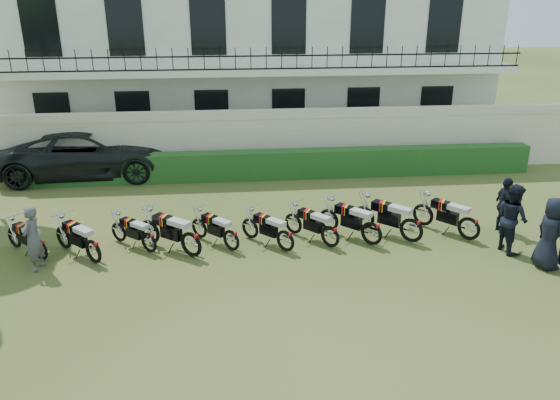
% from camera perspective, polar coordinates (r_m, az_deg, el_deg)
% --- Properties ---
extents(ground, '(100.00, 100.00, 0.00)m').
position_cam_1_polar(ground, '(12.95, -1.00, -8.19)').
color(ground, '#37471C').
rests_on(ground, ground).
extents(perimeter_wall, '(30.00, 0.35, 2.30)m').
position_cam_1_polar(perimeter_wall, '(19.94, -2.82, 6.19)').
color(perimeter_wall, beige).
rests_on(perimeter_wall, ground).
extents(hedge, '(18.00, 0.60, 1.00)m').
position_cam_1_polar(hedge, '(19.44, 0.28, 3.74)').
color(hedge, '#164018').
rests_on(hedge, ground).
extents(building, '(20.40, 9.60, 7.40)m').
position_cam_1_polar(building, '(25.35, -3.60, 15.28)').
color(building, white).
rests_on(building, ground).
extents(motorcycle_0, '(1.37, 1.21, 0.95)m').
position_cam_1_polar(motorcycle_0, '(14.80, -23.81, -4.28)').
color(motorcycle_0, black).
rests_on(motorcycle_0, ground).
extents(motorcycle_1, '(1.46, 1.40, 1.05)m').
position_cam_1_polar(motorcycle_1, '(14.13, -18.99, -4.57)').
color(motorcycle_1, black).
rests_on(motorcycle_1, ground).
extents(motorcycle_2, '(1.35, 1.15, 0.92)m').
position_cam_1_polar(motorcycle_2, '(14.33, -13.57, -3.86)').
color(motorcycle_2, black).
rests_on(motorcycle_2, ground).
extents(motorcycle_3, '(1.71, 1.36, 1.14)m').
position_cam_1_polar(motorcycle_3, '(13.84, -9.30, -3.99)').
color(motorcycle_3, black).
rests_on(motorcycle_3, ground).
extents(motorcycle_4, '(1.31, 1.31, 0.96)m').
position_cam_1_polar(motorcycle_4, '(14.07, -5.13, -3.71)').
color(motorcycle_4, black).
rests_on(motorcycle_4, ground).
extents(motorcycle_5, '(1.33, 1.34, 0.98)m').
position_cam_1_polar(motorcycle_5, '(13.97, 0.57, -3.77)').
color(motorcycle_5, black).
rests_on(motorcycle_5, ground).
extents(motorcycle_6, '(1.33, 1.42, 1.01)m').
position_cam_1_polar(motorcycle_6, '(14.25, 5.29, -3.28)').
color(motorcycle_6, black).
rests_on(motorcycle_6, ground).
extents(motorcycle_7, '(1.48, 1.51, 1.10)m').
position_cam_1_polar(motorcycle_7, '(14.48, 9.58, -2.90)').
color(motorcycle_7, black).
rests_on(motorcycle_7, ground).
extents(motorcycle_8, '(1.61, 1.51, 1.15)m').
position_cam_1_polar(motorcycle_8, '(14.84, 13.62, -2.51)').
color(motorcycle_8, black).
rests_on(motorcycle_8, ground).
extents(motorcycle_9, '(1.39, 1.59, 1.10)m').
position_cam_1_polar(motorcycle_9, '(15.42, 19.20, -2.30)').
color(motorcycle_9, black).
rests_on(motorcycle_9, ground).
extents(suv, '(6.24, 3.10, 1.70)m').
position_cam_1_polar(suv, '(20.78, -19.30, 4.70)').
color(suv, black).
rests_on(suv, ground).
extents(inspector, '(0.52, 0.67, 1.63)m').
position_cam_1_polar(inspector, '(14.24, -24.42, -3.70)').
color(inspector, '#56565B').
rests_on(inspector, ground).
extents(officer_3, '(0.69, 0.95, 1.81)m').
position_cam_1_polar(officer_3, '(14.56, 26.46, -3.13)').
color(officer_3, black).
rests_on(officer_3, ground).
extents(officer_4, '(0.80, 0.97, 1.81)m').
position_cam_1_polar(officer_4, '(15.09, 23.11, -1.74)').
color(officer_4, black).
rests_on(officer_4, ground).
extents(officer_5, '(0.44, 0.95, 1.59)m').
position_cam_1_polar(officer_5, '(16.19, 22.41, -0.52)').
color(officer_5, black).
rests_on(officer_5, ground).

